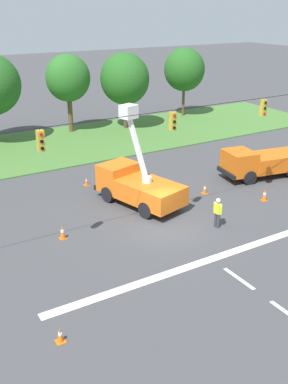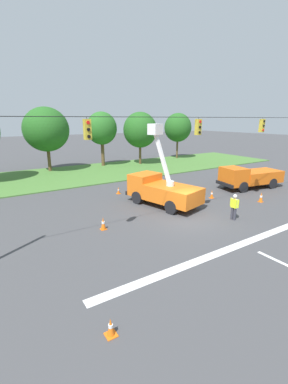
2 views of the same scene
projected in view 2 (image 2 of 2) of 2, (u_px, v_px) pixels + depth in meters
The scene contains 16 objects.
ground_plane at pixel (189, 219), 17.28m from camera, with size 200.00×200.00×0.00m, color #424244.
grass_verge at pixel (91, 173), 31.91m from camera, with size 56.00×12.00×0.10m, color #477533.
lane_markings at pixel (267, 256), 12.63m from camera, with size 17.60×15.25×0.01m.
signal_gantry at pixel (193, 153), 16.08m from camera, with size 26.20×0.33×7.20m.
tree_centre at pixel (46, 130), 31.44m from camera, with size 5.50×5.84×7.95m.
tree_east at pixel (102, 129), 35.26m from camera, with size 4.26×3.79×7.48m.
tree_far_east at pixel (140, 130), 36.73m from camera, with size 4.69×5.15×7.48m.
tree_east_end at pixel (178, 128), 42.21m from camera, with size 4.43×4.42×7.45m.
utility_truck_bucket_lift at pixel (161, 188), 19.89m from camera, with size 3.91×6.36×6.17m.
utility_truck_support_near at pixel (249, 177), 24.82m from camera, with size 6.66×3.36×2.13m.
road_worker at pixel (234, 205), 16.92m from camera, with size 0.27×0.65×1.77m.
traffic_cone_foreground_left at pixel (261, 197), 20.75m from camera, with size 0.36×0.36×0.81m.
traffic_cone_foreground_right at pixel (103, 223), 15.57m from camera, with size 0.36×0.36×0.79m.
traffic_cone_mid_left at pixel (212, 194), 21.79m from camera, with size 0.36×0.36×0.71m.
traffic_cone_mid_right at pixel (111, 327), 7.92m from camera, with size 0.36×0.36×0.63m.
traffic_cone_near_bucket at pixel (118, 191), 23.06m from camera, with size 0.36×0.36×0.62m.
Camera 2 is at (-11.15, -12.02, 6.50)m, focal length 24.00 mm.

